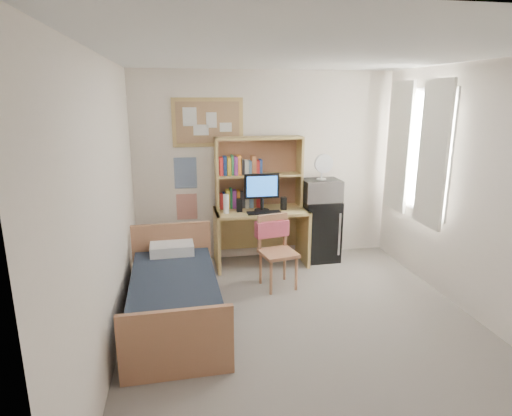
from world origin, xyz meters
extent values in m
cube|color=gray|center=(0.00, 0.00, -0.01)|extent=(3.60, 4.20, 0.02)
cube|color=white|center=(0.00, 0.00, 2.60)|extent=(3.60, 4.20, 0.02)
cube|color=white|center=(0.00, 2.10, 1.30)|extent=(3.60, 0.04, 2.60)
cube|color=white|center=(0.00, -2.10, 1.30)|extent=(3.60, 0.04, 2.60)
cube|color=white|center=(-1.80, 0.00, 1.30)|extent=(0.04, 4.20, 2.60)
cube|color=white|center=(1.80, 0.00, 1.30)|extent=(0.04, 4.20, 2.60)
cube|color=white|center=(1.75, 1.20, 1.60)|extent=(0.10, 1.40, 1.70)
cube|color=white|center=(1.72, 0.80, 1.60)|extent=(0.04, 0.55, 1.70)
cube|color=white|center=(1.72, 1.60, 1.60)|extent=(0.04, 0.55, 1.70)
cube|color=tan|center=(-0.78, 2.08, 1.92)|extent=(0.94, 0.03, 0.64)
cube|color=navy|center=(-1.10, 2.09, 1.25)|extent=(0.30, 0.01, 0.42)
cube|color=#C63D23|center=(-1.10, 2.09, 0.78)|extent=(0.28, 0.01, 0.36)
cube|color=tan|center=(-0.12, 1.77, 0.39)|extent=(1.25, 0.63, 0.78)
cube|color=#AA7550|center=(-0.05, 1.00, 0.44)|extent=(0.52, 0.52, 0.88)
cube|color=black|center=(0.73, 1.83, 0.43)|extent=(0.52, 0.52, 0.86)
cube|color=black|center=(-1.28, 0.33, 0.24)|extent=(0.94, 1.80, 0.49)
cube|color=tan|center=(-0.12, 1.92, 1.26)|extent=(1.18, 0.31, 0.96)
cube|color=black|center=(-0.12, 1.71, 1.02)|extent=(0.46, 0.04, 0.49)
cube|color=black|center=(-0.12, 1.57, 0.79)|extent=(0.44, 0.14, 0.02)
cube|color=black|center=(-0.42, 1.71, 0.86)|extent=(0.07, 0.07, 0.17)
cube|color=black|center=(0.18, 1.71, 0.86)|extent=(0.07, 0.07, 0.17)
cylinder|color=white|center=(-0.60, 1.66, 0.90)|extent=(0.07, 0.07, 0.25)
cube|color=#DF556C|center=(-0.09, 1.19, 0.68)|extent=(0.43, 0.20, 0.20)
cube|color=#B8B8BD|center=(0.73, 1.81, 1.01)|extent=(0.51, 0.39, 0.29)
cylinder|color=white|center=(0.73, 1.81, 1.31)|extent=(0.26, 0.26, 0.32)
cube|color=white|center=(-1.30, 1.08, 0.55)|extent=(0.50, 0.36, 0.12)
camera|label=1|loc=(-1.16, -3.70, 2.25)|focal=30.00mm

